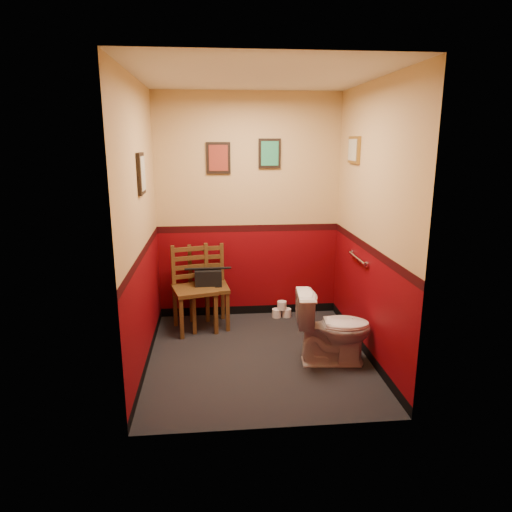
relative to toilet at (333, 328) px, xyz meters
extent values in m
cube|color=black|center=(-0.72, 0.18, -0.36)|extent=(2.20, 2.40, 0.00)
cube|color=silver|center=(-0.72, 0.18, 2.34)|extent=(2.20, 2.40, 0.00)
cube|color=#5F0409|center=(-0.72, 1.38, 0.99)|extent=(2.20, 0.00, 2.70)
cube|color=#5F0409|center=(-0.72, -1.02, 0.99)|extent=(2.20, 0.00, 2.70)
cube|color=#5F0409|center=(-1.82, 0.18, 0.99)|extent=(0.00, 2.40, 2.70)
cube|color=#5F0409|center=(0.38, 0.18, 0.99)|extent=(0.00, 2.40, 2.70)
cylinder|color=silver|center=(0.35, 0.43, 0.59)|extent=(0.03, 0.50, 0.03)
cylinder|color=silver|center=(0.37, 0.18, 0.59)|extent=(0.02, 0.06, 0.06)
cylinder|color=silver|center=(0.37, 0.68, 0.59)|extent=(0.02, 0.06, 0.06)
cube|color=black|center=(-1.07, 1.36, 1.59)|extent=(0.28, 0.03, 0.36)
cube|color=maroon|center=(-1.07, 1.35, 1.59)|extent=(0.22, 0.01, 0.30)
cube|color=black|center=(-0.47, 1.36, 1.64)|extent=(0.26, 0.03, 0.34)
cube|color=#2B8C61|center=(-0.47, 1.35, 1.64)|extent=(0.20, 0.01, 0.28)
cube|color=black|center=(-1.80, 0.28, 1.49)|extent=(0.03, 0.30, 0.38)
cube|color=#B4AD8D|center=(-1.79, 0.28, 1.49)|extent=(0.01, 0.24, 0.31)
cube|color=olive|center=(0.36, 0.78, 1.69)|extent=(0.03, 0.34, 0.28)
cube|color=#B4AD8D|center=(0.35, 0.78, 1.69)|extent=(0.01, 0.28, 0.22)
imported|color=white|center=(0.00, 0.00, 0.00)|extent=(0.77, 0.48, 0.72)
cylinder|color=silver|center=(0.20, 0.03, -0.30)|extent=(0.13, 0.13, 0.13)
cylinder|color=silver|center=(0.20, 0.03, -0.09)|extent=(0.02, 0.02, 0.36)
cube|color=brown|center=(-1.38, 0.94, 0.13)|extent=(0.56, 0.56, 0.04)
cube|color=brown|center=(-1.52, 0.70, -0.12)|extent=(0.05, 0.05, 0.49)
cube|color=brown|center=(-1.62, 1.08, -0.12)|extent=(0.05, 0.05, 0.49)
cube|color=brown|center=(-1.14, 0.80, -0.12)|extent=(0.05, 0.05, 0.49)
cube|color=brown|center=(-1.24, 1.17, -0.12)|extent=(0.05, 0.05, 0.49)
cube|color=brown|center=(-1.62, 1.08, 0.37)|extent=(0.05, 0.05, 0.49)
cube|color=brown|center=(-1.24, 1.18, 0.37)|extent=(0.05, 0.05, 0.49)
cube|color=brown|center=(-1.43, 1.13, 0.24)|extent=(0.36, 0.12, 0.05)
cube|color=brown|center=(-1.43, 1.13, 0.35)|extent=(0.36, 0.12, 0.05)
cube|color=brown|center=(-1.43, 1.13, 0.45)|extent=(0.36, 0.12, 0.05)
cube|color=brown|center=(-1.43, 1.13, 0.56)|extent=(0.36, 0.12, 0.05)
cube|color=brown|center=(-1.22, 1.03, 0.12)|extent=(0.50, 0.50, 0.04)
cube|color=brown|center=(-1.39, 0.82, -0.12)|extent=(0.05, 0.05, 0.48)
cube|color=brown|center=(-1.43, 1.20, -0.12)|extent=(0.05, 0.05, 0.48)
cube|color=brown|center=(-1.01, 0.86, -0.12)|extent=(0.05, 0.05, 0.48)
cube|color=brown|center=(-1.05, 1.24, -0.12)|extent=(0.05, 0.05, 0.48)
cube|color=brown|center=(-1.43, 1.20, 0.36)|extent=(0.05, 0.04, 0.48)
cube|color=brown|center=(-1.05, 1.25, 0.36)|extent=(0.05, 0.04, 0.48)
cube|color=brown|center=(-1.24, 1.23, 0.22)|extent=(0.36, 0.07, 0.05)
cube|color=brown|center=(-1.24, 1.23, 0.33)|extent=(0.36, 0.07, 0.05)
cube|color=brown|center=(-1.24, 1.23, 0.44)|extent=(0.36, 0.07, 0.05)
cube|color=brown|center=(-1.24, 1.23, 0.54)|extent=(0.36, 0.07, 0.05)
cube|color=black|center=(-1.22, 1.03, 0.24)|extent=(0.31, 0.16, 0.19)
cylinder|color=black|center=(-1.22, 1.03, 0.35)|extent=(0.27, 0.03, 0.03)
cylinder|color=silver|center=(-0.38, 1.23, -0.31)|extent=(0.11, 0.11, 0.10)
cylinder|color=silver|center=(-0.26, 1.23, -0.31)|extent=(0.11, 0.11, 0.10)
cylinder|color=silver|center=(-0.32, 1.22, -0.20)|extent=(0.11, 0.11, 0.10)
camera|label=1|loc=(-1.15, -4.07, 1.78)|focal=32.00mm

